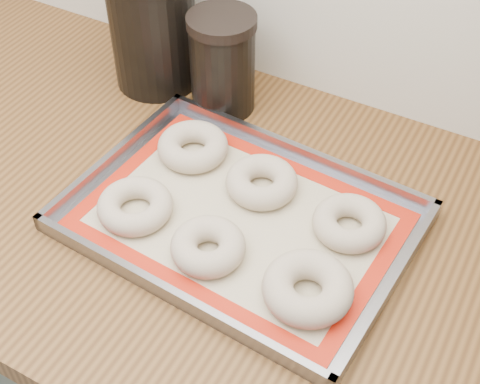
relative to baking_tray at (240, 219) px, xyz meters
The scene contains 11 objects.
countertop 0.11m from the baking_tray, ahead, with size 3.06×0.68×0.04m, color brown.
baking_tray is the anchor object (origin of this frame).
baking_mat 0.00m from the baking_tray, 95.36° to the left, with size 0.44×0.32×0.00m.
bagel_front_left 0.15m from the baking_tray, 155.70° to the right, with size 0.11×0.11×0.03m, color #C4B198.
bagel_front_mid 0.08m from the baking_tray, 94.64° to the right, with size 0.10×0.10×0.04m, color #C4B198.
bagel_front_right 0.16m from the baking_tray, 28.77° to the right, with size 0.11×0.11×0.04m, color #C4B198.
bagel_back_left 0.15m from the baking_tray, 146.72° to the left, with size 0.11×0.11×0.04m, color #C4B198.
bagel_back_mid 0.07m from the baking_tray, 90.55° to the left, with size 0.10×0.10×0.04m, color #C4B198.
bagel_back_right 0.15m from the baking_tray, 20.86° to the left, with size 0.10×0.10×0.03m, color #C4B198.
canister_left 0.39m from the baking_tray, 141.71° to the left, with size 0.15×0.15×0.24m.
canister_mid 0.28m from the baking_tray, 124.80° to the left, with size 0.11×0.11×0.17m.
Camera 1 is at (0.20, 1.11, 1.59)m, focal length 50.00 mm.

